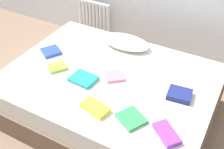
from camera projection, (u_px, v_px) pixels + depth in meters
name	position (u px, v px, depth m)	size (l,w,h in m)	color
ground_plane	(110.00, 112.00, 2.98)	(8.00, 8.00, 0.00)	#7F6651
bed	(110.00, 95.00, 2.83)	(2.00, 1.50, 0.50)	brown
radiator	(94.00, 18.00, 3.94)	(0.50, 0.04, 0.49)	white
pillow	(126.00, 42.00, 3.05)	(0.55, 0.29, 0.10)	white
textbook_yellow	(95.00, 108.00, 2.31)	(0.24, 0.13, 0.04)	yellow
textbook_teal	(83.00, 79.00, 2.61)	(0.24, 0.19, 0.04)	teal
textbook_navy	(180.00, 94.00, 2.43)	(0.20, 0.18, 0.05)	navy
textbook_green	(131.00, 118.00, 2.22)	(0.21, 0.19, 0.03)	green
textbook_pink	(114.00, 76.00, 2.65)	(0.17, 0.18, 0.03)	pink
textbook_lime	(57.00, 67.00, 2.76)	(0.18, 0.14, 0.03)	#8CC638
textbook_blue	(51.00, 51.00, 2.97)	(0.18, 0.18, 0.04)	#2847B7
textbook_purple	(167.00, 133.00, 2.09)	(0.23, 0.12, 0.04)	purple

